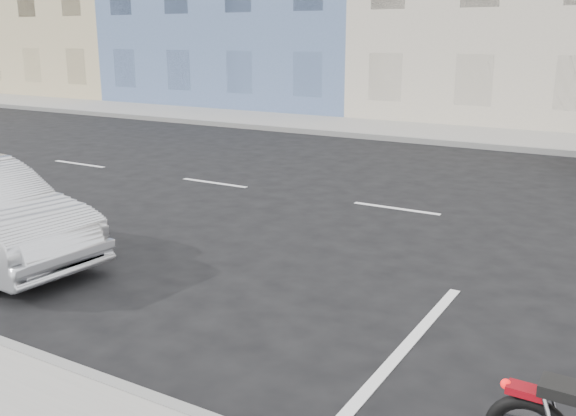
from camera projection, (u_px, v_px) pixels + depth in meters
ground at (513, 225)px, 10.35m from camera, size 120.00×120.00×0.00m
sidewalk_far at (408, 131)px, 20.01m from camera, size 80.00×3.40×0.15m
curb_far at (388, 138)px, 18.60m from camera, size 80.00×0.12×0.16m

